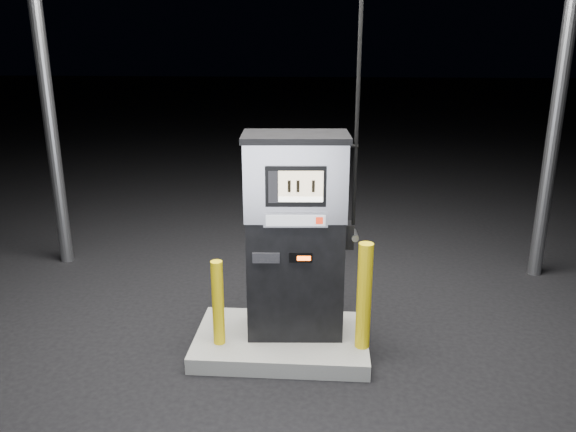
{
  "coord_description": "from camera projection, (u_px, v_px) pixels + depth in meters",
  "views": [
    {
      "loc": [
        0.39,
        -4.66,
        2.79
      ],
      "look_at": [
        0.06,
        0.0,
        1.31
      ],
      "focal_mm": 35.0,
      "sensor_mm": 36.0,
      "label": 1
    }
  ],
  "objects": [
    {
      "name": "fuel_dispenser",
      "position": [
        296.0,
        234.0,
        5.05
      ],
      "size": [
        1.04,
        0.61,
        3.88
      ],
      "rotation": [
        0.0,
        0.0,
        0.07
      ],
      "color": "black",
      "rests_on": "pump_island"
    },
    {
      "name": "pump_island",
      "position": [
        281.0,
        341.0,
        5.27
      ],
      "size": [
        1.6,
        1.0,
        0.15
      ],
      "primitive_type": "cube",
      "color": "slate",
      "rests_on": "ground"
    },
    {
      "name": "ground",
      "position": [
        282.0,
        348.0,
        5.3
      ],
      "size": [
        80.0,
        80.0,
        0.0
      ],
      "primitive_type": "plane",
      "color": "black",
      "rests_on": "ground"
    },
    {
      "name": "bollard_right",
      "position": [
        364.0,
        296.0,
        4.9
      ],
      "size": [
        0.16,
        0.16,
        0.98
      ],
      "primitive_type": "cylinder",
      "rotation": [
        0.0,
        0.0,
        -0.25
      ],
      "color": "#DEBD0C",
      "rests_on": "pump_island"
    },
    {
      "name": "bollard_left",
      "position": [
        218.0,
        303.0,
        4.99
      ],
      "size": [
        0.13,
        0.13,
        0.8
      ],
      "primitive_type": "cylinder",
      "rotation": [
        0.0,
        0.0,
        -0.25
      ],
      "color": "#DEBD0C",
      "rests_on": "pump_island"
    }
  ]
}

